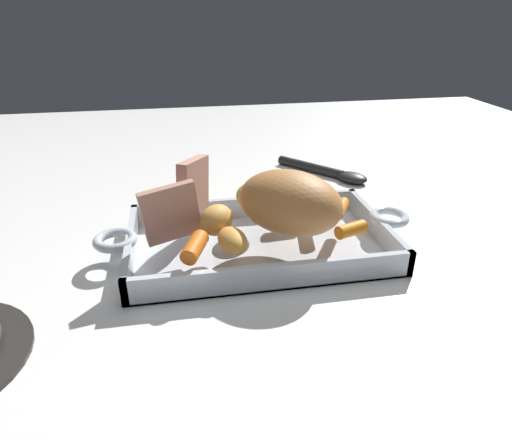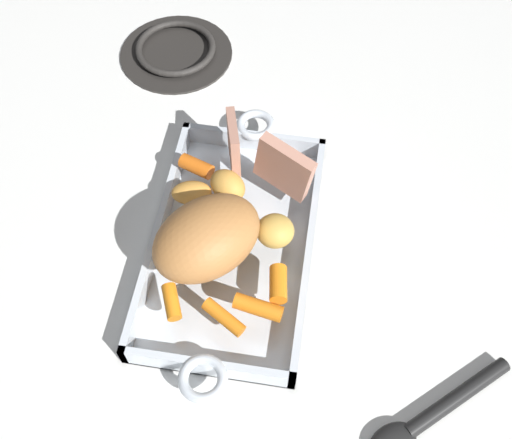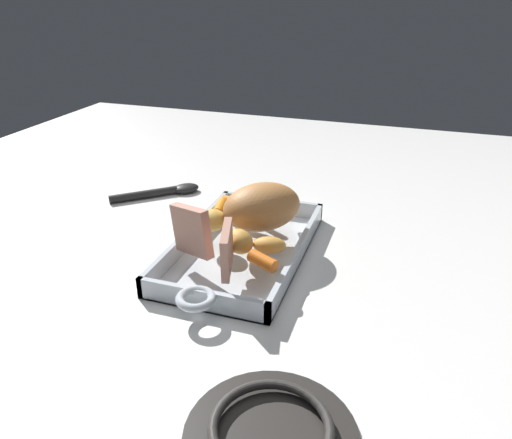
{
  "view_description": "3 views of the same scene",
  "coord_description": "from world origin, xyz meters",
  "px_view_note": "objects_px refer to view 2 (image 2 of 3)",
  "views": [
    {
      "loc": [
        0.11,
        0.56,
        0.33
      ],
      "look_at": [
        0.01,
        0.01,
        0.05
      ],
      "focal_mm": 31.05,
      "sensor_mm": 36.0,
      "label": 1
    },
    {
      "loc": [
        -0.42,
        -0.1,
        0.74
      ],
      "look_at": [
        0.02,
        -0.03,
        0.05
      ],
      "focal_mm": 42.41,
      "sensor_mm": 36.0,
      "label": 2
    },
    {
      "loc": [
        0.74,
        0.27,
        0.45
      ],
      "look_at": [
        -0.03,
        0.02,
        0.06
      ],
      "focal_mm": 34.37,
      "sensor_mm": 36.0,
      "label": 3
    }
  ],
  "objects_px": {
    "roasting_dish": "(233,243)",
    "baby_carrot_southeast": "(224,317)",
    "baby_carrot_long": "(196,166)",
    "potato_halved": "(192,193)",
    "potato_corner": "(275,230)",
    "stove_burner_rear": "(176,51)",
    "pork_roast": "(207,238)",
    "roast_slice_thick": "(234,144)",
    "baby_carrot_center_right": "(172,302)",
    "serving_spoon": "(427,419)",
    "baby_carrot_southwest": "(258,307)",
    "potato_near_roast": "(228,186)",
    "roast_slice_thin": "(284,168)",
    "baby_carrot_short": "(278,284)"
  },
  "relations": [
    {
      "from": "roasting_dish",
      "to": "baby_carrot_southeast",
      "type": "xyz_separation_m",
      "value": [
        -0.13,
        -0.01,
        0.04
      ]
    },
    {
      "from": "pork_roast",
      "to": "roast_slice_thin",
      "type": "height_order",
      "value": "roast_slice_thin"
    },
    {
      "from": "baby_carrot_long",
      "to": "potato_halved",
      "type": "xyz_separation_m",
      "value": [
        -0.05,
        -0.0,
        0.0
      ]
    },
    {
      "from": "baby_carrot_short",
      "to": "baby_carrot_center_right",
      "type": "height_order",
      "value": "baby_carrot_short"
    },
    {
      "from": "baby_carrot_southeast",
      "to": "roast_slice_thick",
      "type": "bearing_deg",
      "value": 7.11
    },
    {
      "from": "baby_carrot_center_right",
      "to": "serving_spoon",
      "type": "bearing_deg",
      "value": -104.34
    },
    {
      "from": "roast_slice_thin",
      "to": "baby_carrot_southeast",
      "type": "bearing_deg",
      "value": 168.15
    },
    {
      "from": "roast_slice_thin",
      "to": "potato_corner",
      "type": "height_order",
      "value": "roast_slice_thin"
    },
    {
      "from": "potato_near_roast",
      "to": "potato_corner",
      "type": "height_order",
      "value": "potato_near_roast"
    },
    {
      "from": "roast_slice_thick",
      "to": "potato_corner",
      "type": "xyz_separation_m",
      "value": [
        -0.12,
        -0.08,
        -0.02
      ]
    },
    {
      "from": "baby_carrot_long",
      "to": "baby_carrot_southeast",
      "type": "bearing_deg",
      "value": -159.9
    },
    {
      "from": "roast_slice_thin",
      "to": "baby_carrot_southeast",
      "type": "relative_size",
      "value": 1.41
    },
    {
      "from": "baby_carrot_short",
      "to": "serving_spoon",
      "type": "relative_size",
      "value": 0.27
    },
    {
      "from": "baby_carrot_short",
      "to": "potato_halved",
      "type": "relative_size",
      "value": 0.86
    },
    {
      "from": "roasting_dish",
      "to": "baby_carrot_southwest",
      "type": "height_order",
      "value": "baby_carrot_southwest"
    },
    {
      "from": "roast_slice_thick",
      "to": "potato_corner",
      "type": "height_order",
      "value": "roast_slice_thick"
    },
    {
      "from": "roast_slice_thick",
      "to": "roast_slice_thin",
      "type": "height_order",
      "value": "roast_slice_thin"
    },
    {
      "from": "pork_roast",
      "to": "baby_carrot_southeast",
      "type": "xyz_separation_m",
      "value": [
        -0.09,
        -0.04,
        -0.03
      ]
    },
    {
      "from": "baby_carrot_southwest",
      "to": "baby_carrot_short",
      "type": "xyz_separation_m",
      "value": [
        0.04,
        -0.02,
        0.0
      ]
    },
    {
      "from": "baby_carrot_long",
      "to": "potato_halved",
      "type": "distance_m",
      "value": 0.05
    },
    {
      "from": "baby_carrot_long",
      "to": "serving_spoon",
      "type": "xyz_separation_m",
      "value": [
        -0.3,
        -0.34,
        -0.04
      ]
    },
    {
      "from": "potato_near_roast",
      "to": "serving_spoon",
      "type": "bearing_deg",
      "value": -132.48
    },
    {
      "from": "roasting_dish",
      "to": "pork_roast",
      "type": "distance_m",
      "value": 0.08
    },
    {
      "from": "potato_near_roast",
      "to": "baby_carrot_southwest",
      "type": "bearing_deg",
      "value": -157.87
    },
    {
      "from": "roasting_dish",
      "to": "baby_carrot_southwest",
      "type": "distance_m",
      "value": 0.13
    },
    {
      "from": "baby_carrot_long",
      "to": "potato_halved",
      "type": "height_order",
      "value": "potato_halved"
    },
    {
      "from": "baby_carrot_long",
      "to": "potato_corner",
      "type": "bearing_deg",
      "value": -126.32
    },
    {
      "from": "baby_carrot_southwest",
      "to": "baby_carrot_short",
      "type": "distance_m",
      "value": 0.04
    },
    {
      "from": "potato_corner",
      "to": "baby_carrot_southeast",
      "type": "bearing_deg",
      "value": 160.29
    },
    {
      "from": "roast_slice_thin",
      "to": "roast_slice_thick",
      "type": "bearing_deg",
      "value": 65.76
    },
    {
      "from": "roasting_dish",
      "to": "baby_carrot_southeast",
      "type": "relative_size",
      "value": 7.89
    },
    {
      "from": "potato_near_roast",
      "to": "potato_halved",
      "type": "xyz_separation_m",
      "value": [
        -0.02,
        0.05,
        -0.01
      ]
    },
    {
      "from": "roasting_dish",
      "to": "potato_corner",
      "type": "bearing_deg",
      "value": -88.19
    },
    {
      "from": "roast_slice_thin",
      "to": "baby_carrot_southeast",
      "type": "distance_m",
      "value": 0.22
    },
    {
      "from": "pork_roast",
      "to": "stove_burner_rear",
      "type": "height_order",
      "value": "pork_roast"
    },
    {
      "from": "baby_carrot_southwest",
      "to": "baby_carrot_southeast",
      "type": "xyz_separation_m",
      "value": [
        -0.02,
        0.04,
        -0.0
      ]
    },
    {
      "from": "roast_slice_thick",
      "to": "baby_carrot_southeast",
      "type": "bearing_deg",
      "value": -172.89
    },
    {
      "from": "baby_carrot_southeast",
      "to": "serving_spoon",
      "type": "distance_m",
      "value": 0.27
    },
    {
      "from": "baby_carrot_short",
      "to": "stove_burner_rear",
      "type": "xyz_separation_m",
      "value": [
        0.44,
        0.24,
        -0.04
      ]
    },
    {
      "from": "roast_slice_thin",
      "to": "stove_burner_rear",
      "type": "distance_m",
      "value": 0.37
    },
    {
      "from": "roast_slice_thick",
      "to": "baby_carrot_long",
      "type": "xyz_separation_m",
      "value": [
        -0.03,
        0.05,
        -0.03
      ]
    },
    {
      "from": "pork_roast",
      "to": "potato_corner",
      "type": "xyz_separation_m",
      "value": [
        0.04,
        -0.08,
        -0.02
      ]
    },
    {
      "from": "potato_corner",
      "to": "stove_burner_rear",
      "type": "bearing_deg",
      "value": 31.45
    },
    {
      "from": "baby_carrot_center_right",
      "to": "potato_halved",
      "type": "bearing_deg",
      "value": 3.32
    },
    {
      "from": "baby_carrot_southwest",
      "to": "potato_near_roast",
      "type": "height_order",
      "value": "potato_near_roast"
    },
    {
      "from": "roast_slice_thin",
      "to": "baby_carrot_center_right",
      "type": "height_order",
      "value": "roast_slice_thin"
    },
    {
      "from": "potato_halved",
      "to": "baby_carrot_long",
      "type": "bearing_deg",
      "value": 4.44
    },
    {
      "from": "baby_carrot_southeast",
      "to": "serving_spoon",
      "type": "height_order",
      "value": "baby_carrot_southeast"
    },
    {
      "from": "roast_slice_thin",
      "to": "potato_near_roast",
      "type": "xyz_separation_m",
      "value": [
        -0.03,
        0.07,
        -0.02
      ]
    },
    {
      "from": "baby_carrot_center_right",
      "to": "baby_carrot_southeast",
      "type": "distance_m",
      "value": 0.07
    }
  ]
}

